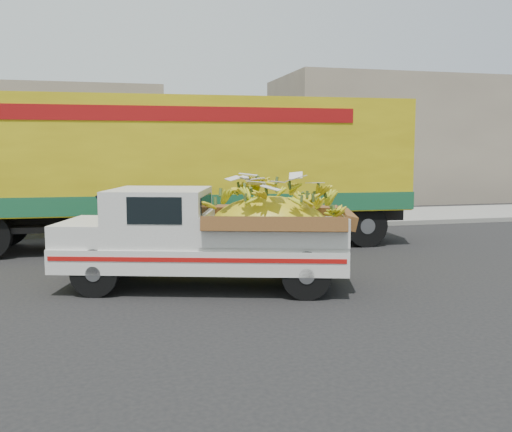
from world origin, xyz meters
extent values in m
plane|color=black|center=(0.00, 0.00, 0.00)|extent=(100.00, 100.00, 0.00)
cube|color=gray|center=(0.00, 6.57, 0.07)|extent=(60.00, 0.25, 0.15)
cube|color=gray|center=(0.00, 8.67, 0.07)|extent=(60.00, 4.00, 0.14)
cube|color=gray|center=(14.00, 15.57, 3.00)|extent=(14.00, 6.00, 6.00)
cylinder|color=black|center=(-1.35, -0.71, 0.42)|extent=(0.86, 0.47, 0.83)
cylinder|color=black|center=(-0.88, 0.82, 0.42)|extent=(0.86, 0.47, 0.83)
cylinder|color=black|center=(2.09, -1.77, 0.42)|extent=(0.86, 0.47, 0.83)
cylinder|color=black|center=(2.57, -0.25, 0.42)|extent=(0.86, 0.47, 0.83)
cube|color=silver|center=(0.56, -0.46, 0.61)|extent=(5.45, 3.29, 0.43)
cube|color=#A50F0C|center=(0.28, -1.35, 0.68)|extent=(4.81, 1.50, 0.08)
cube|color=silver|center=(-1.85, 0.29, 0.49)|extent=(0.64, 1.77, 0.15)
cube|color=silver|center=(-1.45, 0.16, 1.02)|extent=(1.40, 1.94, 0.39)
cube|color=silver|center=(-0.20, -0.23, 1.31)|extent=(2.14, 2.20, 0.98)
cube|color=black|center=(-0.36, -1.12, 1.50)|extent=(0.89, 0.28, 0.46)
cube|color=silver|center=(1.81, -0.85, 1.10)|extent=(2.95, 2.52, 0.56)
ellipsoid|color=gold|center=(1.70, -0.82, 0.98)|extent=(2.61, 2.09, 1.40)
cylinder|color=black|center=(5.34, 2.87, 0.55)|extent=(1.12, 0.38, 1.10)
cylinder|color=black|center=(5.45, 4.87, 0.55)|extent=(1.12, 0.38, 1.10)
cylinder|color=black|center=(4.15, 2.94, 0.55)|extent=(1.12, 0.38, 1.10)
cylinder|color=black|center=(4.25, 4.93, 0.55)|extent=(1.12, 0.38, 1.10)
cylinder|color=black|center=(-3.74, 5.36, 0.55)|extent=(1.12, 0.38, 1.10)
cube|color=black|center=(0.70, 4.12, 0.78)|extent=(12.04, 1.64, 0.36)
cube|color=gold|center=(0.70, 4.12, 2.38)|extent=(11.88, 3.12, 2.84)
cube|color=#175230|center=(0.70, 4.12, 1.21)|extent=(11.94, 3.14, 0.45)
cube|color=maroon|center=(0.64, 2.86, 3.35)|extent=(8.39, 0.47, 0.35)
camera|label=1|loc=(-1.04, -10.65, 2.49)|focal=40.00mm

